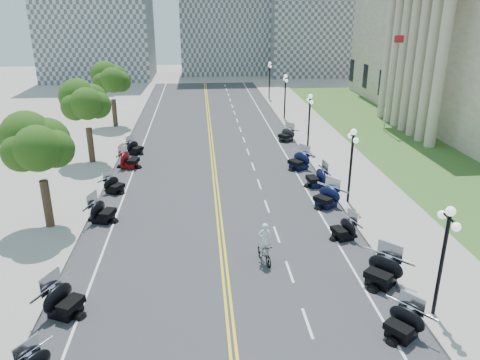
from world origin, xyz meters
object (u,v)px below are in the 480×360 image
object	(u,v)px
bicycle	(264,253)
flagpole	(389,83)
cyclist_rider	(265,227)
motorcycle_n_3	(403,322)

from	to	relation	value
bicycle	flagpole	bearing A→B (deg)	43.45
cyclist_rider	flagpole	bearing A→B (deg)	-122.54
bicycle	motorcycle_n_3	bearing A→B (deg)	-66.69
flagpole	bicycle	distance (m)	29.96
flagpole	bicycle	size ratio (longest dim) A/B	5.59
motorcycle_n_3	cyclist_rider	world-z (taller)	cyclist_rider
flagpole	cyclist_rider	size ratio (longest dim) A/B	5.35
flagpole	motorcycle_n_3	size ratio (longest dim) A/B	5.17
motorcycle_n_3	bicycle	xyz separation A→B (m)	(-4.68, 6.14, -0.14)
motorcycle_n_3	cyclist_rider	xyz separation A→B (m)	(-4.68, 6.14, 1.33)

